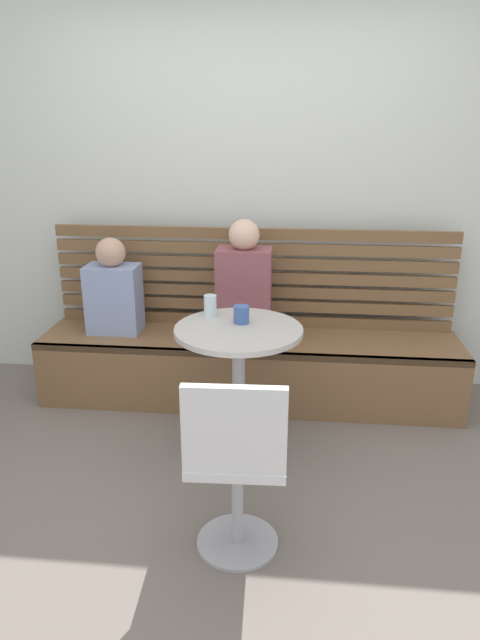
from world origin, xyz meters
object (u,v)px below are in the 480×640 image
object	(u,v)px
booth_bench	(249,369)
cafe_table	(238,366)
cup_glass_tall	(210,306)
person_adult	(244,286)
white_chair	(236,461)
person_child_left	(114,291)
cup_mug_blue	(241,314)

from	to	relation	value
booth_bench	cafe_table	xyz separation A→B (m)	(-0.00, -0.63, 0.30)
cup_glass_tall	booth_bench	bearing A→B (deg)	69.18
booth_bench	person_adult	distance (m)	0.56
cafe_table	white_chair	world-z (taller)	white_chair
booth_bench	white_chair	world-z (taller)	white_chair
booth_bench	white_chair	size ratio (longest dim) A/B	3.18
person_child_left	cup_mug_blue	distance (m)	1.08
person_child_left	cup_glass_tall	bearing A→B (deg)	-34.81
white_chair	cup_mug_blue	distance (m)	0.95
cafe_table	cup_glass_tall	size ratio (longest dim) A/B	6.17
person_adult	person_child_left	world-z (taller)	person_adult
cup_mug_blue	cafe_table	bearing A→B (deg)	-97.93
white_chair	person_child_left	size ratio (longest dim) A/B	1.35
person_child_left	cup_mug_blue	size ratio (longest dim) A/B	6.61
person_adult	cafe_table	bearing A→B (deg)	-87.44
cafe_table	person_adult	size ratio (longest dim) A/B	0.97
white_chair	cup_glass_tall	bearing A→B (deg)	104.31
person_adult	cup_glass_tall	distance (m)	0.48
booth_bench	cup_mug_blue	xyz separation A→B (m)	(0.01, -0.55, 0.57)
cafe_table	cup_glass_tall	xyz separation A→B (m)	(-0.17, 0.17, 0.28)
person_adult	cup_mug_blue	distance (m)	0.56
cafe_table	cup_glass_tall	bearing A→B (deg)	135.20
cafe_table	person_adult	distance (m)	0.68
cafe_table	cup_glass_tall	world-z (taller)	cup_glass_tall
cup_glass_tall	cup_mug_blue	bearing A→B (deg)	-27.35
cafe_table	person_adult	xyz separation A→B (m)	(-0.03, 0.63, 0.26)
cafe_table	person_child_left	world-z (taller)	person_child_left
person_adult	person_child_left	bearing A→B (deg)	177.50
person_adult	cup_mug_blue	size ratio (longest dim) A/B	8.05
booth_bench	person_child_left	bearing A→B (deg)	177.66
cup_mug_blue	cup_glass_tall	size ratio (longest dim) A/B	0.79
booth_bench	white_chair	distance (m)	1.47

